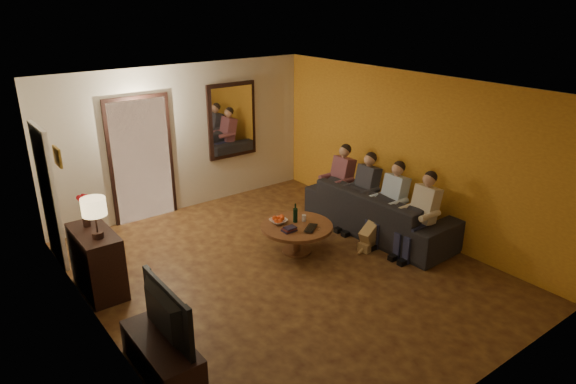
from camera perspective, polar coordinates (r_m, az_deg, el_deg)
floor at (r=7.42m, az=-0.45°, el=-8.77°), size 5.00×6.00×0.01m
ceiling at (r=6.53m, az=-0.52°, el=11.44°), size 5.00×6.00×0.01m
back_wall at (r=9.33m, az=-11.61°, el=5.81°), size 5.00×0.02×2.60m
front_wall at (r=5.01m, az=20.72°, el=-8.96°), size 5.00×0.02×2.60m
left_wall at (r=5.85m, az=-20.60°, el=-4.53°), size 0.02×6.00×2.60m
right_wall at (r=8.52m, az=13.17°, el=4.21°), size 0.02×6.00×2.60m
orange_accent at (r=8.51m, az=13.13°, el=4.20°), size 0.01×6.00×2.60m
kitchen_doorway at (r=9.09m, az=-15.96°, el=3.35°), size 1.00×0.06×2.10m
door_trim at (r=9.08m, az=-15.94°, el=3.34°), size 1.12×0.04×2.22m
fridge_glimpse at (r=9.22m, az=-14.45°, el=2.78°), size 0.45×0.03×1.70m
mirror_frame at (r=9.71m, az=-6.25°, el=7.92°), size 1.00×0.05×1.40m
mirror_glass at (r=9.68m, az=-6.16°, el=7.89°), size 0.86×0.02×1.26m
white_door at (r=8.05m, az=-25.05°, el=-0.38°), size 0.06×0.85×2.04m
framed_art at (r=6.86m, az=-24.25°, el=3.60°), size 0.03×0.28×0.24m
art_canvas at (r=6.86m, az=-24.13°, el=3.63°), size 0.01×0.22×0.18m
dresser at (r=7.22m, az=-20.44°, el=-7.24°), size 0.45×0.97×0.86m
table_lamp at (r=6.73m, az=-20.62°, el=-2.72°), size 0.30×0.30×0.54m
flower_vase at (r=7.15m, az=-21.64°, el=-1.92°), size 0.14×0.14×0.44m
tv_stand at (r=5.74m, az=-13.80°, el=-17.22°), size 0.45×1.15×0.38m
tv at (r=5.46m, az=-14.26°, el=-13.14°), size 1.05×0.14×0.60m
sofa at (r=8.56m, az=10.25°, el=-2.01°), size 2.67×1.13×0.77m
person_a at (r=7.88m, az=14.61°, el=-2.76°), size 0.60×0.40×1.20m
person_b at (r=8.22m, az=11.38°, el=-1.44°), size 0.60×0.40×1.20m
person_c at (r=8.60m, az=8.43°, el=-0.23°), size 0.60×0.40×1.20m
person_d at (r=9.00m, az=5.73°, el=0.88°), size 0.60×0.40×1.20m
dog at (r=8.05m, az=9.28°, el=-4.30°), size 0.60×0.36×0.56m
coffee_table at (r=7.84m, az=0.97°, el=-5.18°), size 1.22×1.22×0.45m
bowl at (r=7.79m, az=-1.06°, el=-3.27°), size 0.26×0.26×0.06m
oranges at (r=7.76m, az=-1.07°, el=-2.81°), size 0.20×0.20×0.08m
wine_bottle at (r=7.78m, az=0.82°, el=-2.31°), size 0.07×0.07×0.31m
wine_glass at (r=7.86m, az=1.79°, el=-2.90°), size 0.06×0.06×0.10m
book_stack at (r=7.53m, az=0.13°, el=-4.12°), size 0.20×0.15×0.07m
laptop at (r=7.60m, az=2.88°, el=-4.11°), size 0.39×0.36×0.03m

